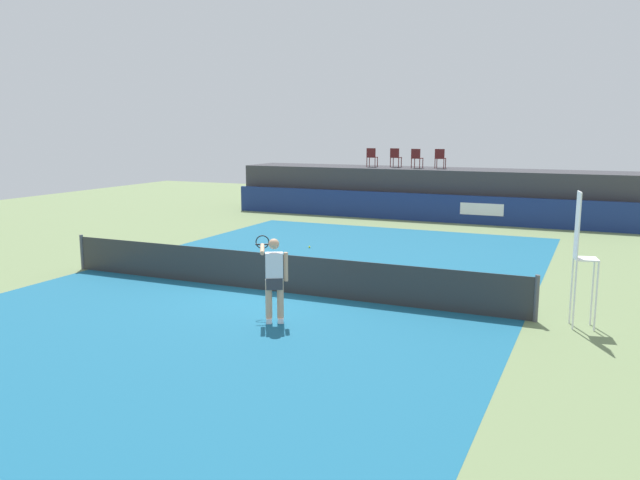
{
  "coord_description": "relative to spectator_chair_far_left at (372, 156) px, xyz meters",
  "views": [
    {
      "loc": [
        7.31,
        -13.49,
        3.96
      ],
      "look_at": [
        0.38,
        2.0,
        1.0
      ],
      "focal_mm": 35.63,
      "sensor_mm": 36.0,
      "label": 1
    }
  ],
  "objects": [
    {
      "name": "ground_plane",
      "position": [
        2.86,
        -12.25,
        -2.69
      ],
      "size": [
        48.0,
        48.0,
        0.0
      ],
      "primitive_type": "plane",
      "color": "#6B7F51"
    },
    {
      "name": "court_inner",
      "position": [
        2.86,
        -15.25,
        -2.69
      ],
      "size": [
        12.0,
        22.0,
        0.0
      ],
      "primitive_type": "cube",
      "color": "#16597A",
      "rests_on": "ground"
    },
    {
      "name": "sponsor_wall",
      "position": [
        2.87,
        -1.75,
        -2.09
      ],
      "size": [
        18.0,
        0.22,
        1.2
      ],
      "color": "navy",
      "rests_on": "ground"
    },
    {
      "name": "spectator_platform",
      "position": [
        2.86,
        0.05,
        -1.59
      ],
      "size": [
        18.0,
        2.8,
        2.2
      ],
      "primitive_type": "cube",
      "color": "#38383D",
      "rests_on": "ground"
    },
    {
      "name": "spectator_chair_far_left",
      "position": [
        0.0,
        0.0,
        0.0
      ],
      "size": [
        0.46,
        0.46,
        0.89
      ],
      "color": "#561919",
      "rests_on": "spectator_platform"
    },
    {
      "name": "spectator_chair_left",
      "position": [
        1.1,
        0.22,
        0.0
      ],
      "size": [
        0.45,
        0.45,
        0.89
      ],
      "color": "#561919",
      "rests_on": "spectator_platform"
    },
    {
      "name": "spectator_chair_center",
      "position": [
        2.24,
        -0.17,
        0.0
      ],
      "size": [
        0.48,
        0.48,
        0.89
      ],
      "color": "#561919",
      "rests_on": "spectator_platform"
    },
    {
      "name": "spectator_chair_right",
      "position": [
        3.27,
        0.07,
        0.0
      ],
      "size": [
        0.45,
        0.45,
        0.89
      ],
      "color": "#561919",
      "rests_on": "spectator_platform"
    },
    {
      "name": "umpire_chair",
      "position": [
        9.84,
        -15.27,
        -1.11
      ],
      "size": [
        0.52,
        0.52,
        2.76
      ],
      "color": "white",
      "rests_on": "ground"
    },
    {
      "name": "tennis_net",
      "position": [
        2.86,
        -15.25,
        -2.22
      ],
      "size": [
        12.4,
        0.02,
        0.95
      ],
      "primitive_type": "cube",
      "color": "#2D2D2D",
      "rests_on": "ground"
    },
    {
      "name": "net_post_near",
      "position": [
        -3.34,
        -15.25,
        -2.19
      ],
      "size": [
        0.1,
        0.1,
        1.0
      ],
      "primitive_type": "cylinder",
      "color": "#4C4C51",
      "rests_on": "ground"
    },
    {
      "name": "net_post_far",
      "position": [
        9.06,
        -15.25,
        -2.19
      ],
      "size": [
        0.1,
        0.1,
        1.0
      ],
      "primitive_type": "cylinder",
      "color": "#4C4C51",
      "rests_on": "ground"
    },
    {
      "name": "tennis_player",
      "position": [
        4.09,
        -17.49,
        -1.73
      ],
      "size": [
        1.08,
        1.03,
        1.77
      ],
      "color": "white",
      "rests_on": "court_inner"
    },
    {
      "name": "tennis_ball",
      "position": [
        1.22,
        -9.63,
        -2.66
      ],
      "size": [
        0.07,
        0.07,
        0.07
      ],
      "primitive_type": "sphere",
      "color": "#D8EA33",
      "rests_on": "court_inner"
    }
  ]
}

